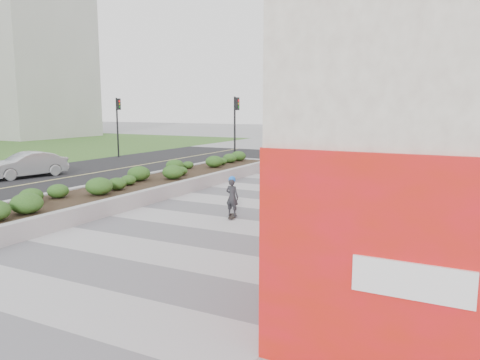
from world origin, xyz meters
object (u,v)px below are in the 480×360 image
at_px(skateboarder, 232,197).
at_px(car_silver, 27,165).
at_px(traffic_signal_near, 236,120).
at_px(planter, 156,182).
at_px(traffic_signal_far, 118,118).

relative_size(skateboarder, car_silver, 0.35).
bearing_deg(skateboarder, car_silver, 144.93).
xyz_separation_m(traffic_signal_near, skateboarder, (6.86, -13.25, -2.06)).
distance_m(planter, car_silver, 8.39).
bearing_deg(planter, traffic_signal_near, 99.35).
distance_m(traffic_signal_far, car_silver, 10.26).
relative_size(traffic_signal_near, skateboarder, 3.06).
height_order(planter, traffic_signal_far, traffic_signal_far).
relative_size(traffic_signal_far, car_silver, 1.08).
relative_size(planter, traffic_signal_far, 4.29).
bearing_deg(traffic_signal_far, planter, -42.46).
distance_m(planter, skateboarder, 5.83).
height_order(planter, traffic_signal_near, traffic_signal_near).
distance_m(planter, traffic_signal_far, 15.00).
relative_size(planter, skateboarder, 13.13).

